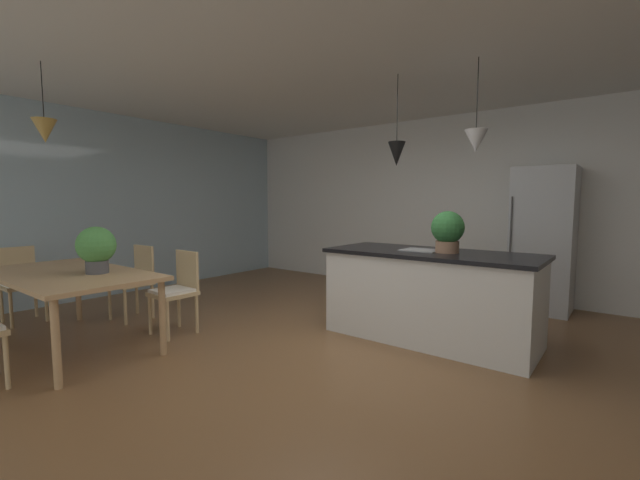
% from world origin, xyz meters
% --- Properties ---
extents(ground_plane, '(10.00, 8.40, 0.04)m').
position_xyz_m(ground_plane, '(0.00, 0.00, -0.02)').
color(ground_plane, brown).
extents(ceiling_slab, '(10.00, 8.40, 0.12)m').
position_xyz_m(ceiling_slab, '(0.00, 0.00, 2.76)').
color(ceiling_slab, silver).
extents(wall_back_kitchen, '(10.00, 0.12, 2.70)m').
position_xyz_m(wall_back_kitchen, '(0.00, 3.26, 1.35)').
color(wall_back_kitchen, silver).
rests_on(wall_back_kitchen, ground_plane).
extents(window_wall_left_glazing, '(0.06, 8.40, 2.70)m').
position_xyz_m(window_wall_left_glazing, '(-4.06, 0.00, 1.35)').
color(window_wall_left_glazing, '#9EB7C6').
rests_on(window_wall_left_glazing, ground_plane).
extents(dining_table, '(1.97, 1.02, 0.73)m').
position_xyz_m(dining_table, '(-2.11, -1.39, 0.67)').
color(dining_table, tan).
rests_on(dining_table, ground_plane).
extents(chair_far_right, '(0.41, 0.41, 0.87)m').
position_xyz_m(chair_far_right, '(-1.67, -0.52, 0.47)').
color(chair_far_right, tan).
rests_on(chair_far_right, ground_plane).
extents(chair_far_left, '(0.42, 0.42, 0.87)m').
position_xyz_m(chair_far_left, '(-2.56, -0.52, 0.47)').
color(chair_far_left, tan).
rests_on(chair_far_left, ground_plane).
extents(chair_window_end, '(0.40, 0.40, 0.87)m').
position_xyz_m(chair_window_end, '(-3.47, -1.40, 0.47)').
color(chair_window_end, tan).
rests_on(chair_window_end, ground_plane).
extents(kitchen_island, '(2.07, 0.89, 0.91)m').
position_xyz_m(kitchen_island, '(0.54, 0.94, 0.46)').
color(kitchen_island, silver).
rests_on(kitchen_island, ground_plane).
extents(refrigerator, '(0.70, 0.67, 1.83)m').
position_xyz_m(refrigerator, '(1.23, 2.86, 0.92)').
color(refrigerator, '#B2B5B7').
rests_on(refrigerator, ground_plane).
extents(pendant_over_table, '(0.21, 0.21, 0.75)m').
position_xyz_m(pendant_over_table, '(-2.31, -1.44, 2.06)').
color(pendant_over_table, black).
extents(pendant_over_island_main, '(0.18, 0.18, 0.93)m').
position_xyz_m(pendant_over_island_main, '(0.14, 0.94, 1.90)').
color(pendant_over_island_main, black).
extents(pendant_over_island_aux, '(0.21, 0.21, 0.85)m').
position_xyz_m(pendant_over_island_aux, '(0.94, 0.94, 1.96)').
color(pendant_over_island_aux, black).
extents(potted_plant_on_island, '(0.32, 0.32, 0.41)m').
position_xyz_m(potted_plant_on_island, '(0.70, 0.94, 1.12)').
color(potted_plant_on_island, '#8C664C').
rests_on(potted_plant_on_island, kitchen_island).
extents(potted_plant_on_table, '(0.34, 0.34, 0.44)m').
position_xyz_m(potted_plant_on_table, '(-1.82, -1.25, 0.97)').
color(potted_plant_on_table, '#4C4C51').
rests_on(potted_plant_on_table, dining_table).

